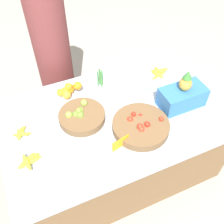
% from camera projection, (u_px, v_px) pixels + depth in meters
% --- Properties ---
extents(ground_plane, '(12.00, 12.00, 0.00)m').
position_uv_depth(ground_plane, '(112.00, 160.00, 2.59)').
color(ground_plane, '#A39E93').
extents(market_table, '(1.77, 1.16, 0.66)m').
position_uv_depth(market_table, '(112.00, 140.00, 2.35)').
color(market_table, brown).
rests_on(market_table, ground_plane).
extents(lime_bowl, '(0.37, 0.37, 0.11)m').
position_uv_depth(lime_bowl, '(82.00, 116.00, 2.06)').
color(lime_bowl, brown).
rests_on(lime_bowl, market_table).
extents(tomato_basket, '(0.44, 0.44, 0.10)m').
position_uv_depth(tomato_basket, '(141.00, 126.00, 2.00)').
color(tomato_basket, brown).
rests_on(tomato_basket, market_table).
extents(orange_pile, '(0.22, 0.14, 0.12)m').
position_uv_depth(orange_pile, '(69.00, 90.00, 2.25)').
color(orange_pile, orange).
rests_on(orange_pile, market_table).
extents(metal_bowl, '(0.35, 0.35, 0.07)m').
position_uv_depth(metal_bowl, '(132.00, 83.00, 2.34)').
color(metal_bowl, silver).
rests_on(metal_bowl, market_table).
extents(price_sign, '(0.14, 0.04, 0.10)m').
position_uv_depth(price_sign, '(121.00, 143.00, 1.87)').
color(price_sign, orange).
rests_on(price_sign, market_table).
extents(produce_crate, '(0.37, 0.20, 0.35)m').
position_uv_depth(produce_crate, '(182.00, 95.00, 2.13)').
color(produce_crate, '#3370B7').
rests_on(produce_crate, market_table).
extents(veg_bundle, '(0.05, 0.05, 0.16)m').
position_uv_depth(veg_bundle, '(100.00, 78.00, 2.31)').
color(veg_bundle, '#428438').
rests_on(veg_bundle, market_table).
extents(banana_bunch_front_right, '(0.14, 0.13, 0.03)m').
position_uv_depth(banana_bunch_front_right, '(21.00, 133.00, 1.97)').
color(banana_bunch_front_right, yellow).
rests_on(banana_bunch_front_right, market_table).
extents(banana_bunch_middle_left, '(0.18, 0.16, 0.05)m').
position_uv_depth(banana_bunch_middle_left, '(29.00, 161.00, 1.80)').
color(banana_bunch_middle_left, yellow).
rests_on(banana_bunch_middle_left, market_table).
extents(banana_bunch_back_center, '(0.20, 0.18, 0.06)m').
position_uv_depth(banana_bunch_back_center, '(159.00, 72.00, 2.46)').
color(banana_bunch_back_center, yellow).
rests_on(banana_bunch_back_center, market_table).
extents(vendor_person, '(0.35, 0.35, 1.57)m').
position_uv_depth(vendor_person, '(53.00, 55.00, 2.57)').
color(vendor_person, brown).
rests_on(vendor_person, ground_plane).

